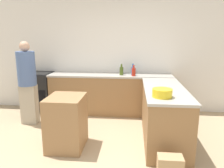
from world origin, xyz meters
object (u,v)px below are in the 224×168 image
(island_table, at_px, (66,122))
(dish_soap_bottle, at_px, (133,70))
(mixing_bowl, at_px, (162,93))
(water_bottle_blue, at_px, (133,70))
(person_by_range, at_px, (27,80))
(range_oven, at_px, (40,92))
(vinegar_bottle_clear, at_px, (122,70))
(hot_sauce_bottle, at_px, (134,72))
(paper_bag, at_px, (170,168))
(olive_oil_bottle, at_px, (121,71))

(island_table, height_order, dish_soap_bottle, dish_soap_bottle)
(mixing_bowl, bearing_deg, island_table, 175.85)
(water_bottle_blue, xyz_separation_m, person_by_range, (-2.12, -0.76, -0.11))
(island_table, relative_size, person_by_range, 0.51)
(range_oven, height_order, person_by_range, person_by_range)
(range_oven, xyz_separation_m, dish_soap_bottle, (2.24, 0.16, 0.54))
(mixing_bowl, distance_m, person_by_range, 2.75)
(mixing_bowl, xyz_separation_m, person_by_range, (-2.56, 1.02, -0.07))
(island_table, xyz_separation_m, dish_soap_bottle, (1.06, 1.84, 0.58))
(vinegar_bottle_clear, height_order, water_bottle_blue, water_bottle_blue)
(person_by_range, bearing_deg, water_bottle_blue, 19.82)
(hot_sauce_bottle, bearing_deg, person_by_range, -163.50)
(mixing_bowl, distance_m, water_bottle_blue, 1.84)
(paper_bag, bearing_deg, range_oven, 138.92)
(range_oven, distance_m, water_bottle_blue, 2.30)
(range_oven, height_order, vinegar_bottle_clear, vinegar_bottle_clear)
(vinegar_bottle_clear, xyz_separation_m, person_by_range, (-1.86, -0.87, -0.10))
(island_table, bearing_deg, dish_soap_bottle, 60.16)
(mixing_bowl, distance_m, paper_bag, 1.02)
(olive_oil_bottle, height_order, dish_soap_bottle, olive_oil_bottle)
(mixing_bowl, xyz_separation_m, vinegar_bottle_clear, (-0.70, 1.89, 0.02))
(olive_oil_bottle, bearing_deg, person_by_range, -159.01)
(vinegar_bottle_clear, bearing_deg, dish_soap_bottle, 13.42)
(mixing_bowl, height_order, paper_bag, mixing_bowl)
(island_table, relative_size, hot_sauce_bottle, 3.60)
(range_oven, height_order, mixing_bowl, mixing_bowl)
(range_oven, relative_size, dish_soap_bottle, 4.39)
(water_bottle_blue, relative_size, dish_soap_bottle, 1.18)
(dish_soap_bottle, xyz_separation_m, person_by_range, (-2.13, -0.93, -0.10))
(hot_sauce_bottle, distance_m, paper_bag, 2.45)
(mixing_bowl, xyz_separation_m, paper_bag, (0.06, -0.59, -0.83))
(vinegar_bottle_clear, bearing_deg, mixing_bowl, -69.74)
(range_oven, relative_size, vinegar_bottle_clear, 4.38)
(hot_sauce_bottle, bearing_deg, dish_soap_bottle, 91.93)
(mixing_bowl, bearing_deg, vinegar_bottle_clear, 110.26)
(hot_sauce_bottle, xyz_separation_m, dish_soap_bottle, (-0.01, 0.30, -0.01))
(water_bottle_blue, bearing_deg, person_by_range, -160.18)
(island_table, bearing_deg, olive_oil_bottle, 63.99)
(olive_oil_bottle, distance_m, paper_bag, 2.59)
(island_table, bearing_deg, mixing_bowl, -4.15)
(olive_oil_bottle, height_order, water_bottle_blue, water_bottle_blue)
(person_by_range, height_order, paper_bag, person_by_range)
(olive_oil_bottle, relative_size, paper_bag, 0.77)
(range_oven, bearing_deg, hot_sauce_bottle, -3.51)
(island_table, height_order, olive_oil_bottle, olive_oil_bottle)
(mixing_bowl, relative_size, vinegar_bottle_clear, 1.34)
(island_table, relative_size, olive_oil_bottle, 3.45)
(water_bottle_blue, xyz_separation_m, paper_bag, (0.50, -2.37, -0.86))
(range_oven, xyz_separation_m, paper_bag, (2.73, -2.38, -0.31))
(island_table, xyz_separation_m, mixing_bowl, (1.48, -0.11, 0.56))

